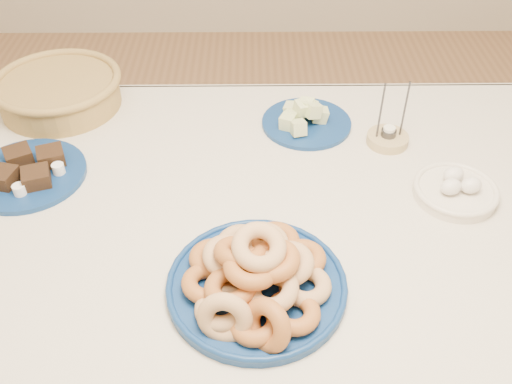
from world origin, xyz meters
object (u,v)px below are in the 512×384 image
(dining_table, at_px, (256,244))
(donut_platter, at_px, (256,278))
(egg_bowl, at_px, (456,190))
(wicker_basket, at_px, (59,90))
(candle_holder, at_px, (388,138))
(melon_plate, at_px, (305,119))
(brownie_plate, at_px, (27,172))

(dining_table, bearing_deg, donut_platter, -90.34)
(egg_bowl, bearing_deg, wicker_basket, 158.25)
(wicker_basket, relative_size, candle_holder, 2.32)
(melon_plate, height_order, candle_holder, candle_holder)
(melon_plate, bearing_deg, wicker_basket, 171.20)
(brownie_plate, distance_m, candle_holder, 0.90)
(wicker_basket, bearing_deg, egg_bowl, -21.75)
(donut_platter, xyz_separation_m, candle_holder, (0.34, 0.49, -0.02))
(melon_plate, relative_size, egg_bowl, 1.09)
(dining_table, bearing_deg, candle_holder, 36.75)
(brownie_plate, bearing_deg, wicker_basket, 89.27)
(dining_table, distance_m, donut_platter, 0.27)
(dining_table, distance_m, wicker_basket, 0.72)
(wicker_basket, height_order, egg_bowl, wicker_basket)
(donut_platter, height_order, egg_bowl, donut_platter)
(brownie_plate, xyz_separation_m, egg_bowl, (1.00, -0.08, 0.01))
(donut_platter, relative_size, melon_plate, 1.70)
(melon_plate, bearing_deg, dining_table, -111.70)
(dining_table, relative_size, candle_holder, 9.63)
(donut_platter, height_order, melon_plate, donut_platter)
(candle_holder, xyz_separation_m, egg_bowl, (0.12, -0.21, 0.00))
(dining_table, height_order, donut_platter, donut_platter)
(donut_platter, xyz_separation_m, wicker_basket, (-0.54, 0.67, 0.01))
(brownie_plate, xyz_separation_m, wicker_basket, (0.00, 0.32, 0.03))
(dining_table, relative_size, brownie_plate, 5.51)
(dining_table, xyz_separation_m, egg_bowl, (0.46, 0.04, 0.13))
(dining_table, xyz_separation_m, brownie_plate, (-0.55, 0.13, 0.12))
(wicker_basket, bearing_deg, donut_platter, -51.32)
(melon_plate, xyz_separation_m, candle_holder, (0.21, -0.08, -0.00))
(donut_platter, height_order, wicker_basket, donut_platter)
(brownie_plate, bearing_deg, egg_bowl, -4.64)
(brownie_plate, height_order, candle_holder, candle_holder)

